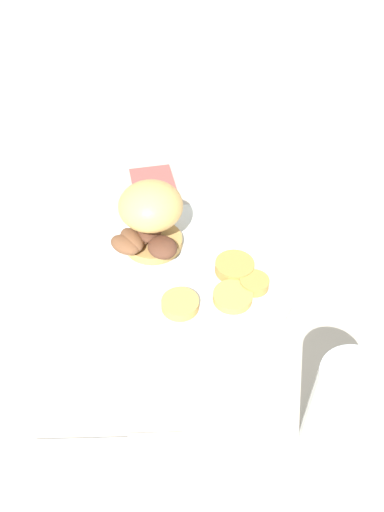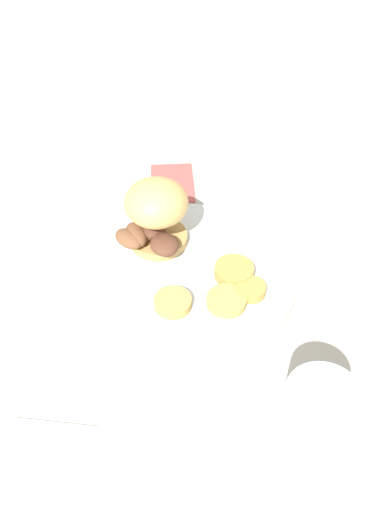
{
  "view_description": "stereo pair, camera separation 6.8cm",
  "coord_description": "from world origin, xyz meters",
  "views": [
    {
      "loc": [
        0.48,
        0.11,
        0.53
      ],
      "look_at": [
        0.0,
        0.0,
        0.05
      ],
      "focal_mm": 35.0,
      "sensor_mm": 36.0,
      "label": 1
    },
    {
      "loc": [
        0.46,
        0.17,
        0.53
      ],
      "look_at": [
        0.0,
        0.0,
        0.05
      ],
      "focal_mm": 35.0,
      "sensor_mm": 36.0,
      "label": 2
    }
  ],
  "objects": [
    {
      "name": "potato_round_0",
      "position": [
        0.04,
        0.06,
        0.03
      ],
      "size": [
        0.05,
        0.05,
        0.01
      ],
      "primitive_type": "cylinder",
      "color": "tan",
      "rests_on": "dinner_plate"
    },
    {
      "name": "napkin",
      "position": [
        -0.21,
        -0.11,
        0.0
      ],
      "size": [
        0.14,
        0.12,
        0.01
      ],
      "primitive_type": "cube",
      "rotation": [
        0.0,
        0.0,
        3.57
      ],
      "color": "#B24C47",
      "rests_on": "ground_plane"
    },
    {
      "name": "dinner_plate",
      "position": [
        0.0,
        0.0,
        0.01
      ],
      "size": [
        0.3,
        0.3,
        0.02
      ],
      "color": "silver",
      "rests_on": "ground_plane"
    },
    {
      "name": "ground_plane",
      "position": [
        0.0,
        0.0,
        0.0
      ],
      "size": [
        4.0,
        4.0,
        0.0
      ],
      "primitive_type": "plane",
      "color": "#B2A899"
    },
    {
      "name": "drinking_glass",
      "position": [
        0.2,
        0.2,
        0.06
      ],
      "size": [
        0.07,
        0.07,
        0.13
      ],
      "color": "silver",
      "rests_on": "ground_plane"
    },
    {
      "name": "potato_round_1",
      "position": [
        -0.01,
        0.06,
        0.03
      ],
      "size": [
        0.05,
        0.05,
        0.02
      ],
      "primitive_type": "cylinder",
      "color": "#BC8942",
      "rests_on": "dinner_plate"
    },
    {
      "name": "sandwich",
      "position": [
        -0.03,
        -0.07,
        0.08
      ],
      "size": [
        0.1,
        0.11,
        0.1
      ],
      "color": "tan",
      "rests_on": "dinner_plate"
    },
    {
      "name": "potato_round_2",
      "position": [
        0.02,
        0.09,
        0.03
      ],
      "size": [
        0.04,
        0.04,
        0.01
      ],
      "primitive_type": "cylinder",
      "color": "#BC8942",
      "rests_on": "dinner_plate"
    },
    {
      "name": "fork",
      "position": [
        0.26,
        -0.03,
        0.0
      ],
      "size": [
        0.06,
        0.16,
        0.0
      ],
      "color": "silver",
      "rests_on": "ground_plane"
    },
    {
      "name": "potato_round_3",
      "position": [
        0.07,
        0.0,
        0.03
      ],
      "size": [
        0.05,
        0.05,
        0.01
      ],
      "primitive_type": "cylinder",
      "color": "tan",
      "rests_on": "dinner_plate"
    }
  ]
}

